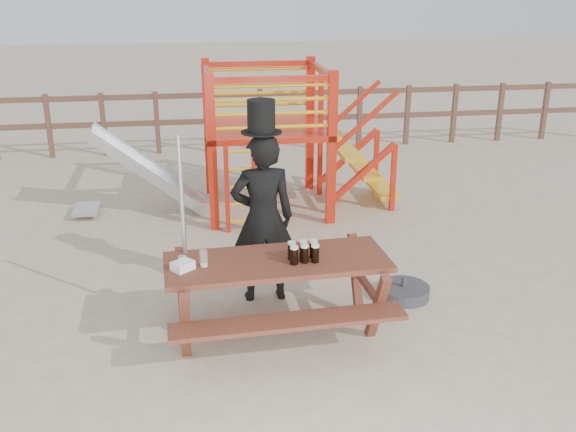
% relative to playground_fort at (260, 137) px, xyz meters
% --- Properties ---
extents(ground, '(60.00, 60.00, 0.00)m').
position_rel_playground_fort_xyz_m(ground, '(-0.12, -3.58, -1.07)').
color(ground, '#C0B295').
rests_on(ground, ground).
extents(back_fence, '(15.09, 0.09, 1.20)m').
position_rel_playground_fort_xyz_m(back_fence, '(-0.12, 3.42, -0.34)').
color(back_fence, brown).
rests_on(back_fence, ground).
extents(playground_fort, '(4.71, 1.84, 2.10)m').
position_rel_playground_fort_xyz_m(playground_fort, '(0.00, 0.00, 0.00)').
color(playground_fort, red).
rests_on(playground_fort, ground).
extents(picnic_table, '(2.11, 1.51, 0.79)m').
position_rel_playground_fort_xyz_m(picnic_table, '(-0.26, -3.67, -0.57)').
color(picnic_table, brown).
rests_on(picnic_table, ground).
extents(man_with_hat, '(0.67, 0.45, 2.12)m').
position_rel_playground_fort_xyz_m(man_with_hat, '(-0.30, -2.87, -0.12)').
color(man_with_hat, black).
rests_on(man_with_hat, ground).
extents(metal_pole, '(0.04, 0.04, 1.92)m').
position_rel_playground_fort_xyz_m(metal_pole, '(-1.09, -3.37, -0.11)').
color(metal_pole, '#B2B2B7').
rests_on(metal_pole, ground).
extents(parasol_base, '(0.55, 0.55, 0.23)m').
position_rel_playground_fort_xyz_m(parasol_base, '(1.18, -3.10, -1.01)').
color(parasol_base, '#36363B').
rests_on(parasol_base, ground).
extents(paper_bag, '(0.23, 0.22, 0.08)m').
position_rel_playground_fort_xyz_m(paper_bag, '(-1.11, -3.76, -0.24)').
color(paper_bag, white).
rests_on(paper_bag, picnic_table).
extents(stout_pints, '(0.28, 0.19, 0.17)m').
position_rel_playground_fort_xyz_m(stout_pints, '(-0.02, -3.73, -0.19)').
color(stout_pints, black).
rests_on(stout_pints, picnic_table).
extents(empty_glasses, '(0.26, 0.16, 0.15)m').
position_rel_playground_fort_xyz_m(empty_glasses, '(-1.02, -3.76, -0.21)').
color(empty_glasses, silver).
rests_on(empty_glasses, picnic_table).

